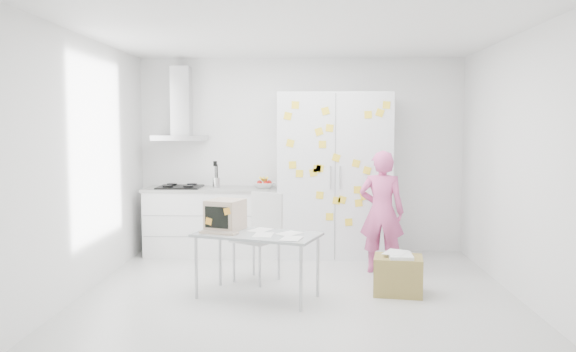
{
  "coord_description": "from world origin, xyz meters",
  "views": [
    {
      "loc": [
        0.1,
        -5.86,
        1.75
      ],
      "look_at": [
        -0.13,
        0.63,
        1.18
      ],
      "focal_mm": 35.0,
      "sensor_mm": 36.0,
      "label": 1
    }
  ],
  "objects_px": {
    "person": "(382,212)",
    "cardboard_box": "(398,275)",
    "chair": "(261,231)",
    "desk": "(236,224)"
  },
  "relations": [
    {
      "from": "person",
      "to": "cardboard_box",
      "type": "distance_m",
      "value": 1.03
    },
    {
      "from": "person",
      "to": "chair",
      "type": "bearing_deg",
      "value": 26.02
    },
    {
      "from": "person",
      "to": "desk",
      "type": "bearing_deg",
      "value": 41.72
    },
    {
      "from": "cardboard_box",
      "to": "chair",
      "type": "bearing_deg",
      "value": 160.92
    },
    {
      "from": "person",
      "to": "cardboard_box",
      "type": "height_order",
      "value": "person"
    },
    {
      "from": "person",
      "to": "cardboard_box",
      "type": "bearing_deg",
      "value": 105.67
    },
    {
      "from": "desk",
      "to": "cardboard_box",
      "type": "distance_m",
      "value": 1.77
    },
    {
      "from": "desk",
      "to": "cardboard_box",
      "type": "height_order",
      "value": "desk"
    },
    {
      "from": "chair",
      "to": "cardboard_box",
      "type": "distance_m",
      "value": 1.61
    },
    {
      "from": "desk",
      "to": "chair",
      "type": "distance_m",
      "value": 0.64
    }
  ]
}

